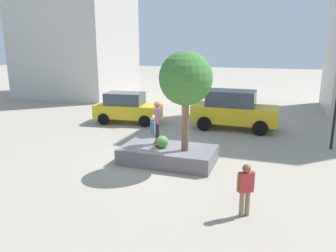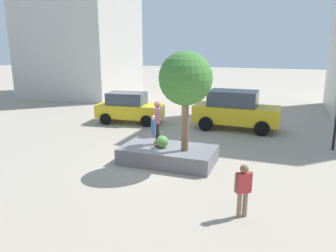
{
  "view_description": "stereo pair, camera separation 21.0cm",
  "coord_description": "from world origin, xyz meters",
  "px_view_note": "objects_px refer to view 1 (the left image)",
  "views": [
    {
      "loc": [
        4.46,
        -11.97,
        4.7
      ],
      "look_at": [
        0.37,
        -0.0,
        1.55
      ],
      "focal_mm": 34.61,
      "sensor_mm": 36.0,
      "label": 1
    },
    {
      "loc": [
        4.66,
        -11.9,
        4.7
      ],
      "look_at": [
        0.37,
        -0.0,
        1.55
      ],
      "focal_mm": 34.61,
      "sensor_mm": 36.0,
      "label": 2
    }
  ],
  "objects_px": {
    "skateboard": "(157,143)",
    "bystander_watching": "(246,186)",
    "plaza_tree": "(186,79)",
    "sedan_parked": "(127,107)",
    "taxi_cab": "(234,110)",
    "pedestrian_crossing": "(154,130)",
    "skateboarder": "(157,119)",
    "planter_ledge": "(168,155)"
  },
  "relations": [
    {
      "from": "sedan_parked",
      "to": "taxi_cab",
      "type": "bearing_deg",
      "value": 5.15
    },
    {
      "from": "planter_ledge",
      "to": "plaza_tree",
      "type": "xyz_separation_m",
      "value": [
        0.76,
        -0.15,
        3.14
      ]
    },
    {
      "from": "skateboarder",
      "to": "planter_ledge",
      "type": "bearing_deg",
      "value": -26.24
    },
    {
      "from": "plaza_tree",
      "to": "bystander_watching",
      "type": "xyz_separation_m",
      "value": [
        2.69,
        -3.25,
        -2.57
      ]
    },
    {
      "from": "planter_ledge",
      "to": "bystander_watching",
      "type": "height_order",
      "value": "bystander_watching"
    },
    {
      "from": "plaza_tree",
      "to": "sedan_parked",
      "type": "height_order",
      "value": "plaza_tree"
    },
    {
      "from": "taxi_cab",
      "to": "plaza_tree",
      "type": "bearing_deg",
      "value": -98.58
    },
    {
      "from": "planter_ledge",
      "to": "pedestrian_crossing",
      "type": "height_order",
      "value": "pedestrian_crossing"
    },
    {
      "from": "plaza_tree",
      "to": "skateboard",
      "type": "distance_m",
      "value": 3.09
    },
    {
      "from": "plaza_tree",
      "to": "skateboard",
      "type": "height_order",
      "value": "plaza_tree"
    },
    {
      "from": "planter_ledge",
      "to": "sedan_parked",
      "type": "relative_size",
      "value": 0.9
    },
    {
      "from": "pedestrian_crossing",
      "to": "plaza_tree",
      "type": "bearing_deg",
      "value": -39.0
    },
    {
      "from": "plaza_tree",
      "to": "pedestrian_crossing",
      "type": "xyz_separation_m",
      "value": [
        -1.94,
        1.57,
        -2.52
      ]
    },
    {
      "from": "skateboarder",
      "to": "bystander_watching",
      "type": "xyz_separation_m",
      "value": [
        4.01,
        -3.68,
        -0.85
      ]
    },
    {
      "from": "skateboarder",
      "to": "bystander_watching",
      "type": "distance_m",
      "value": 5.5
    },
    {
      "from": "bystander_watching",
      "to": "plaza_tree",
      "type": "bearing_deg",
      "value": 129.61
    },
    {
      "from": "skateboarder",
      "to": "sedan_parked",
      "type": "xyz_separation_m",
      "value": [
        -4.14,
        5.65,
        -0.79
      ]
    },
    {
      "from": "plaza_tree",
      "to": "skateboarder",
      "type": "height_order",
      "value": "plaza_tree"
    },
    {
      "from": "sedan_parked",
      "to": "taxi_cab",
      "type": "height_order",
      "value": "taxi_cab"
    },
    {
      "from": "skateboard",
      "to": "taxi_cab",
      "type": "distance_m",
      "value": 6.66
    },
    {
      "from": "plaza_tree",
      "to": "taxi_cab",
      "type": "bearing_deg",
      "value": 81.42
    },
    {
      "from": "pedestrian_crossing",
      "to": "bystander_watching",
      "type": "distance_m",
      "value": 6.67
    },
    {
      "from": "skateboard",
      "to": "skateboarder",
      "type": "bearing_deg",
      "value": 180.0
    },
    {
      "from": "skateboard",
      "to": "bystander_watching",
      "type": "distance_m",
      "value": 5.44
    },
    {
      "from": "skateboarder",
      "to": "pedestrian_crossing",
      "type": "relative_size",
      "value": 1.1
    },
    {
      "from": "planter_ledge",
      "to": "plaza_tree",
      "type": "relative_size",
      "value": 0.99
    },
    {
      "from": "plaza_tree",
      "to": "sedan_parked",
      "type": "xyz_separation_m",
      "value": [
        -5.46,
        6.08,
        -2.5
      ]
    },
    {
      "from": "pedestrian_crossing",
      "to": "bystander_watching",
      "type": "bearing_deg",
      "value": -46.16
    },
    {
      "from": "bystander_watching",
      "to": "sedan_parked",
      "type": "bearing_deg",
      "value": 131.15
    },
    {
      "from": "plaza_tree",
      "to": "skateboard",
      "type": "bearing_deg",
      "value": 161.99
    },
    {
      "from": "taxi_cab",
      "to": "pedestrian_crossing",
      "type": "relative_size",
      "value": 2.96
    },
    {
      "from": "skateboarder",
      "to": "plaza_tree",
      "type": "bearing_deg",
      "value": -18.01
    },
    {
      "from": "skateboarder",
      "to": "sedan_parked",
      "type": "distance_m",
      "value": 7.05
    },
    {
      "from": "skateboard",
      "to": "bystander_watching",
      "type": "xyz_separation_m",
      "value": [
        4.01,
        -3.68,
        0.19
      ]
    },
    {
      "from": "planter_ledge",
      "to": "sedan_parked",
      "type": "distance_m",
      "value": 7.59
    },
    {
      "from": "plaza_tree",
      "to": "bystander_watching",
      "type": "distance_m",
      "value": 4.93
    },
    {
      "from": "sedan_parked",
      "to": "pedestrian_crossing",
      "type": "height_order",
      "value": "sedan_parked"
    },
    {
      "from": "skateboarder",
      "to": "bystander_watching",
      "type": "relative_size",
      "value": 1.15
    },
    {
      "from": "planter_ledge",
      "to": "pedestrian_crossing",
      "type": "xyz_separation_m",
      "value": [
        -1.18,
        1.42,
        0.61
      ]
    },
    {
      "from": "bystander_watching",
      "to": "skateboarder",
      "type": "bearing_deg",
      "value": 137.48
    },
    {
      "from": "skateboard",
      "to": "skateboarder",
      "type": "height_order",
      "value": "skateboarder"
    },
    {
      "from": "planter_ledge",
      "to": "pedestrian_crossing",
      "type": "bearing_deg",
      "value": 129.77
    }
  ]
}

